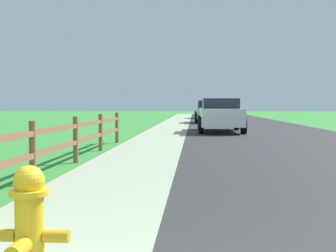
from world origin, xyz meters
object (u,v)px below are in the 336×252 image
at_px(parked_car_black, 206,111).
at_px(parked_car_beige, 209,109).
at_px(parked_car_silver, 209,111).
at_px(parked_suv_white, 220,115).
at_px(fire_hydrant, 29,231).

distance_m(parked_car_black, parked_car_beige, 10.52).
xyz_separation_m(parked_car_silver, parked_car_beige, (0.64, 20.57, -0.02)).
xyz_separation_m(parked_suv_white, parked_car_black, (-0.11, 20.75, -0.08)).
bearing_deg(fire_hydrant, parked_car_black, 86.83).
relative_size(fire_hydrant, parked_suv_white, 0.17).
bearing_deg(parked_suv_white, fire_hydrant, -97.13).
bearing_deg(parked_car_silver, parked_suv_white, -89.12).
relative_size(parked_suv_white, parked_car_black, 1.15).
bearing_deg(parked_suv_white, parked_car_black, 90.31).
relative_size(parked_car_silver, parked_car_black, 1.07).
bearing_deg(parked_car_beige, parked_car_silver, -91.79).
relative_size(parked_car_black, parked_car_beige, 0.91).
xyz_separation_m(fire_hydrant, parked_car_silver, (2.10, 28.79, 0.36)).
height_order(parked_car_silver, parked_car_black, parked_car_silver).
bearing_deg(parked_car_silver, parked_car_beige, 88.21).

